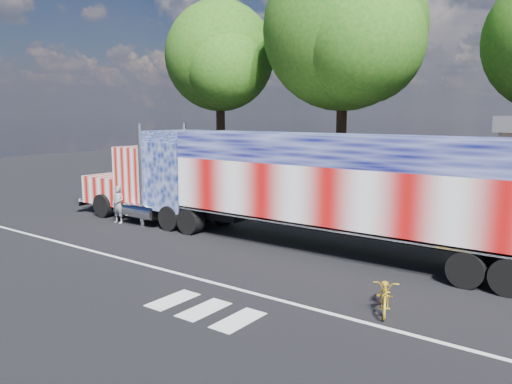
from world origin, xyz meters
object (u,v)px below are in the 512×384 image
Objects in this scene: coach_bus at (285,176)px; bicycle at (386,294)px; semi_truck at (283,183)px; tree_nw_a at (221,57)px; tree_n_mid at (346,29)px; woman at (118,204)px.

bicycle is at bearing -47.08° from coach_bus.
coach_bus is at bearing 111.35° from bicycle.
coach_bus is (-4.61, 7.24, -0.79)m from semi_truck.
bicycle is at bearing -40.73° from tree_nw_a.
tree_n_mid is 1.15× the size of tree_nw_a.
woman is at bearing 147.56° from bicycle.
semi_truck is 1.40× the size of tree_n_mid.
bicycle is 0.13× the size of tree_nw_a.
coach_bus is at bearing 122.51° from semi_truck.
tree_n_mid is (0.30, 6.68, 9.07)m from coach_bus.
woman is at bearing -113.80° from coach_bus.
tree_nw_a is at bearing 117.70° from bicycle.
semi_truck is 8.62m from coach_bus.
coach_bus is 6.10× the size of bicycle.
tree_n_mid reaches higher than woman.
semi_truck is 2.01× the size of coach_bus.
tree_nw_a is at bearing -179.95° from tree_n_mid.
semi_truck is at bearing 122.94° from bicycle.
woman is 18.89m from tree_n_mid.
tree_nw_a is at bearing 137.29° from semi_truck.
coach_bus is at bearing -32.54° from tree_nw_a.
woman is at bearing -169.12° from semi_truck.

